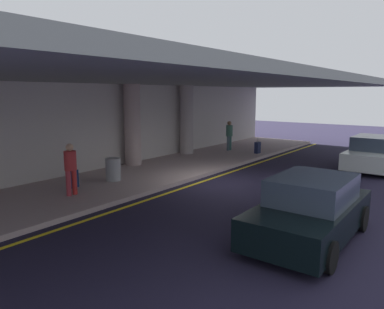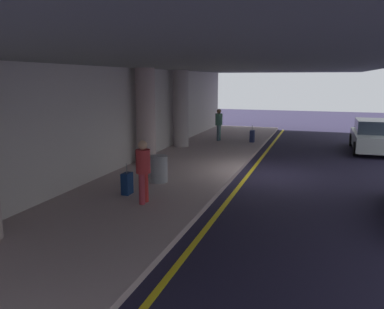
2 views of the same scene
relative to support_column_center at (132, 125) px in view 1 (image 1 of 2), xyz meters
The scene contains 14 objects.
ground_plane 5.11m from the support_column_center, 90.00° to the right, with size 60.00×60.00×0.00m, color black.
sidewalk 2.49m from the support_column_center, 90.00° to the right, with size 26.00×4.20×0.15m, color #A79291.
lane_stripe_yellow 4.53m from the support_column_center, 90.00° to the right, with size 26.00×0.14×0.01m, color yellow.
support_column_center is the anchor object (origin of this frame).
support_column_right_mid 4.00m from the support_column_center, ahead, with size 0.74×0.74×3.65m, color #A09595.
ceiling_overhang 2.89m from the support_column_center, 90.00° to the right, with size 28.00×13.20×0.30m, color gray.
terminal_back_wall 0.64m from the support_column_center, 90.00° to the left, with size 26.00×0.30×3.80m, color #B9B1AD.
car_black 10.02m from the support_column_center, 109.82° to the right, with size 4.10×1.92×1.50m.
car_silver 10.90m from the support_column_center, 54.84° to the right, with size 4.10×1.92×1.50m.
traveler_with_luggage 5.27m from the support_column_center, 156.21° to the right, with size 0.38×0.38×1.68m.
person_waiting_for_ride 6.49m from the support_column_center, 11.74° to the right, with size 0.38×0.38×1.68m.
suitcase_upright_primary 7.21m from the support_column_center, 26.07° to the right, with size 0.36×0.22×0.90m.
suitcase_upright_secondary 4.62m from the support_column_center, 162.67° to the right, with size 0.36×0.22×0.90m.
trash_bin_steel 3.38m from the support_column_center, 148.09° to the right, with size 0.56×0.56×0.85m, color gray.
Camera 1 is at (-11.52, -7.31, 3.40)m, focal length 34.04 mm.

